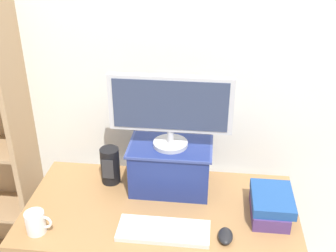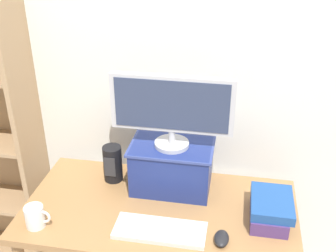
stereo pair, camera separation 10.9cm
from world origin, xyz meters
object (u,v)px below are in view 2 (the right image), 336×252
Objects in this scene: desk at (160,221)px; book_stack at (270,209)px; computer_monitor at (172,108)px; coffee_mug at (35,217)px; desk_speaker at (113,163)px; computer_mouse at (222,238)px; keyboard at (160,230)px; riser_box at (172,166)px.

book_stack reaches higher than desk.
computer_monitor is at bearing 80.65° from desk.
desk_speaker is at bearing 60.17° from coffee_mug.
desk is 0.37m from computer_mouse.
desk is 6.67× the size of desk_speaker.
keyboard is at bearing -88.78° from computer_monitor.
desk is at bearing -178.89° from book_stack.
desk_speaker reaches higher than coffee_mug.
computer_monitor is 0.55m from keyboard.
riser_box is 0.36m from keyboard.
computer_monitor reaches higher than keyboard.
coffee_mug is (-0.83, -0.05, 0.03)m from computer_mouse.
desk_speaker reaches higher than desk.
computer_mouse is (0.28, -0.35, -0.43)m from computer_monitor.
coffee_mug is 0.48m from desk_speaker.
desk_speaker is at bearing 167.42° from book_stack.
computer_monitor is (0.00, -0.00, 0.32)m from riser_box.
keyboard is at bearing -48.18° from desk_speaker.
computer_monitor is 2.25× the size of book_stack.
riser_box is at bearing 91.22° from keyboard.
desk is at bearing -33.40° from desk_speaker.
coffee_mug is at bearing -144.08° from riser_box.
book_stack is 2.17× the size of coffee_mug.
desk_speaker reaches higher than computer_mouse.
book_stack is 0.82m from desk_speaker.
desk is 0.27m from riser_box.
desk is at bearing -99.27° from riser_box.
riser_box is 0.71× the size of computer_monitor.
book_stack reaches higher than computer_mouse.
computer_mouse is at bearing -51.70° from riser_box.
book_stack is at bearing 12.83° from coffee_mug.
desk is at bearing -99.35° from computer_monitor.
coffee_mug is at bearing -176.84° from computer_mouse.
computer_mouse is at bearing -2.06° from keyboard.
computer_mouse is at bearing -31.87° from desk_speaker.
computer_monitor is at bearing 35.82° from coffee_mug.
book_stack is at bearing -12.58° from desk_speaker.
computer_monitor reaches higher than computer_mouse.
computer_monitor reaches higher than desk_speaker.
desk is 12.46× the size of computer_mouse.
computer_monitor is (0.03, 0.17, 0.53)m from desk.
keyboard is 3.91× the size of computer_mouse.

